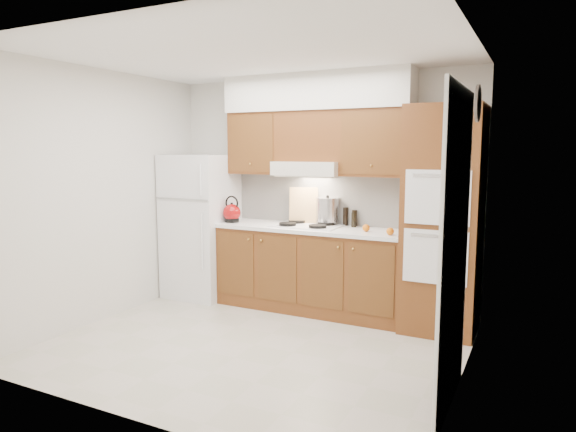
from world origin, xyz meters
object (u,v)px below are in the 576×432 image
(oven_cabinet, at_px, (443,220))
(kettle, at_px, (232,213))
(fridge, at_px, (201,226))
(stock_pot, at_px, (327,210))

(oven_cabinet, xyz_separation_m, kettle, (-2.37, -0.09, -0.05))
(fridge, relative_size, oven_cabinet, 0.78)
(fridge, height_order, kettle, fridge)
(stock_pot, bearing_deg, fridge, -170.58)
(oven_cabinet, height_order, stock_pot, oven_cabinet)
(fridge, bearing_deg, kettle, -6.07)
(fridge, relative_size, kettle, 8.39)
(fridge, distance_m, oven_cabinet, 2.86)
(fridge, xyz_separation_m, stock_pot, (1.55, 0.26, 0.24))
(kettle, bearing_deg, fridge, 159.87)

